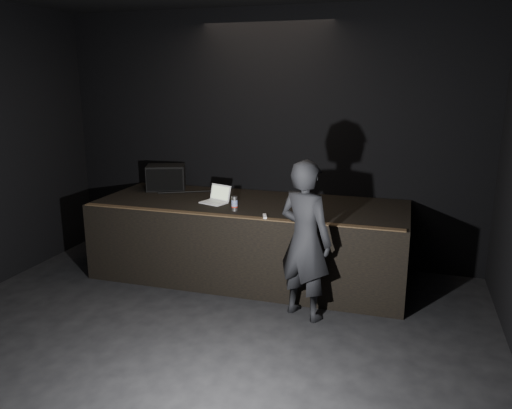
{
  "coord_description": "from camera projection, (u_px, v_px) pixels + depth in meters",
  "views": [
    {
      "loc": [
        1.92,
        -3.24,
        2.55
      ],
      "look_at": [
        0.21,
        2.3,
        1.09
      ],
      "focal_mm": 35.0,
      "sensor_mm": 36.0,
      "label": 1
    }
  ],
  "objects": [
    {
      "name": "room_walls",
      "position": [
        137.0,
        153.0,
        3.68
      ],
      "size": [
        6.1,
        7.1,
        3.52
      ],
      "color": "black",
      "rests_on": "ground"
    },
    {
      "name": "person",
      "position": [
        305.0,
        240.0,
        5.35
      ],
      "size": [
        0.76,
        0.65,
        1.75
      ],
      "primitive_type": "imported",
      "rotation": [
        0.0,
        0.0,
        2.71
      ],
      "color": "black",
      "rests_on": "ground"
    },
    {
      "name": "ground",
      "position": [
        151.0,
        393.0,
        4.18
      ],
      "size": [
        7.0,
        7.0,
        0.0
      ],
      "primitive_type": "plane",
      "color": "black",
      "rests_on": "ground"
    },
    {
      "name": "cable",
      "position": [
        194.0,
        192.0,
        7.05
      ],
      "size": [
        0.9,
        0.48,
        0.02
      ],
      "primitive_type": "cylinder",
      "rotation": [
        0.0,
        1.57,
        0.48
      ],
      "color": "black",
      "rests_on": "stage_riser"
    },
    {
      "name": "laptop",
      "position": [
        217.0,
        198.0,
        6.46
      ],
      "size": [
        0.39,
        0.37,
        0.22
      ],
      "rotation": [
        0.0,
        0.0,
        -0.34
      ],
      "color": "white",
      "rests_on": "stage_riser"
    },
    {
      "name": "wii_remote",
      "position": [
        265.0,
        217.0,
        5.74
      ],
      "size": [
        0.09,
        0.17,
        0.03
      ],
      "primitive_type": "cube",
      "rotation": [
        0.0,
        0.0,
        0.34
      ],
      "color": "white",
      "rests_on": "stage_riser"
    },
    {
      "name": "plastic_cup",
      "position": [
        288.0,
        202.0,
        6.3
      ],
      "size": [
        0.07,
        0.07,
        0.09
      ],
      "primitive_type": "cylinder",
      "color": "white",
      "rests_on": "stage_riser"
    },
    {
      "name": "stage_riser",
      "position": [
        250.0,
        239.0,
        6.58
      ],
      "size": [
        4.0,
        1.5,
        1.0
      ],
      "primitive_type": "cube",
      "color": "black",
      "rests_on": "ground"
    },
    {
      "name": "riser_lip",
      "position": [
        231.0,
        216.0,
        5.8
      ],
      "size": [
        3.92,
        0.1,
        0.01
      ],
      "primitive_type": "cube",
      "color": "brown",
      "rests_on": "stage_riser"
    },
    {
      "name": "beer_can",
      "position": [
        234.0,
        204.0,
        6.04
      ],
      "size": [
        0.08,
        0.08,
        0.18
      ],
      "color": "silver",
      "rests_on": "stage_riser"
    },
    {
      "name": "stage_monitor",
      "position": [
        166.0,
        177.0,
        7.18
      ],
      "size": [
        0.63,
        0.55,
        0.36
      ],
      "rotation": [
        0.0,
        0.0,
        0.37
      ],
      "color": "black",
      "rests_on": "stage_riser"
    }
  ]
}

